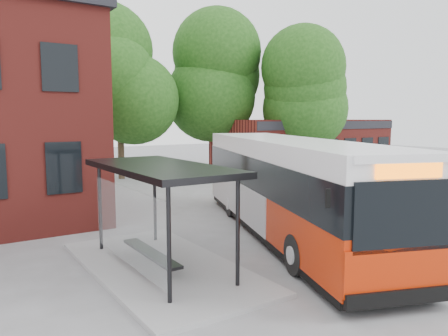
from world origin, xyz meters
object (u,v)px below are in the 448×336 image
city_bus (288,188)px  bicycle_2 (286,177)px  bus_shelter (160,217)px  bicycle_0 (251,177)px  bicycle_1 (271,176)px  bicycle_7 (312,173)px  bicycle_4 (275,173)px  bicycle_6 (296,174)px  bicycle_5 (300,175)px

city_bus → bicycle_2: bearing=69.2°
bus_shelter → city_bus: (5.26, 0.78, 0.24)m
city_bus → bicycle_0: bearing=79.7°
bicycle_1 → bicycle_7: (3.25, -0.33, -0.00)m
bicycle_4 → bicycle_7: bicycle_4 is taller
bicycle_0 → bicycle_6: size_ratio=1.01×
bus_shelter → bicycle_4: size_ratio=3.90×
bicycle_2 → bicycle_5: (1.32, 0.14, 0.03)m
bicycle_5 → bicycle_6: (-0.00, 0.34, 0.03)m
bus_shelter → bicycle_7: bus_shelter is taller
bicycle_5 → bus_shelter: bearing=147.1°
city_bus → bicycle_5: 13.56m
city_bus → bicycle_0: city_bus is taller
bicycle_0 → bicycle_7: bearing=-82.3°
city_bus → bicycle_2: (8.23, 9.40, -1.28)m
bicycle_2 → bicycle_4: 1.45m
bicycle_6 → bicycle_7: 1.12m
bicycle_4 → bicycle_6: size_ratio=1.00×
bus_shelter → bicycle_7: bearing=32.9°
bicycle_6 → city_bus: bearing=157.1°
bicycle_0 → bicycle_5: size_ratio=1.23×
bus_shelter → bicycle_0: bearing=44.2°
bicycle_0 → bicycle_4: size_ratio=1.01×
bicycle_1 → bicycle_6: bicycle_6 is taller
bus_shelter → bicycle_6: (14.81, 10.67, -0.98)m
bicycle_6 → bus_shelter: bearing=146.9°
bicycle_4 → bicycle_5: bicycle_4 is taller
bicycle_2 → bicycle_5: 1.33m
city_bus → bicycle_1: bearing=73.6°
bicycle_2 → bicycle_1: bearing=61.5°
bicycle_6 → bicycle_7: size_ratio=1.20×
bicycle_1 → bicycle_5: bicycle_1 is taller
city_bus → bicycle_6: bearing=66.4°
bicycle_0 → bicycle_4: 2.47m
bicycle_0 → bicycle_5: (3.44, -0.75, -0.03)m
bus_shelter → bicycle_4: (13.78, 11.60, -0.98)m
bus_shelter → bicycle_2: bus_shelter is taller
bicycle_1 → bicycle_6: (2.21, 0.08, 0.02)m
bicycle_1 → bicycle_4: (1.18, 1.01, 0.02)m
bicycle_0 → bicycle_1: size_ratio=1.21×
city_bus → bicycle_6: city_bus is taller
bicycle_5 → bicycle_7: (1.04, -0.07, 0.01)m
bicycle_2 → bicycle_7: bicycle_7 is taller
bus_shelter → bicycle_1: bearing=40.0°
bicycle_1 → bicycle_2: (0.89, -0.41, -0.04)m
bicycle_1 → bicycle_5: (2.21, -0.27, -0.01)m
bicycle_4 → bicycle_6: (1.03, -0.93, 0.00)m
city_bus → bicycle_5: city_bus is taller
city_bus → bicycle_6: (9.55, 9.89, -1.22)m
bicycle_4 → city_bus: bearing=154.4°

